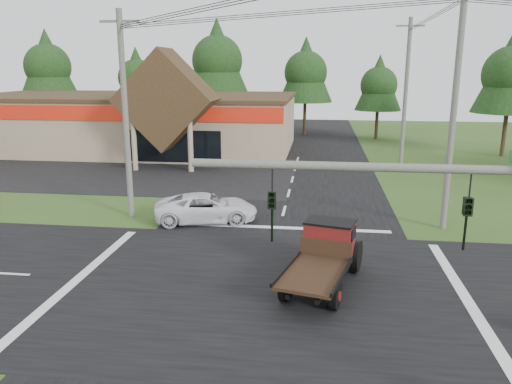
# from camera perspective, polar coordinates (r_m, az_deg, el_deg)

# --- Properties ---
(ground) EXTENTS (120.00, 120.00, 0.00)m
(ground) POSITION_cam_1_polar(r_m,az_deg,el_deg) (18.26, 0.86, -10.97)
(ground) COLOR #2E4518
(ground) RESTS_ON ground
(road_ns) EXTENTS (12.00, 120.00, 0.02)m
(road_ns) POSITION_cam_1_polar(r_m,az_deg,el_deg) (18.26, 0.86, -10.95)
(road_ns) COLOR black
(road_ns) RESTS_ON ground
(road_ew) EXTENTS (120.00, 12.00, 0.02)m
(road_ew) POSITION_cam_1_polar(r_m,az_deg,el_deg) (18.26, 0.86, -10.94)
(road_ew) COLOR black
(road_ew) RESTS_ON ground
(parking_apron) EXTENTS (28.00, 14.00, 0.02)m
(parking_apron) POSITION_cam_1_polar(r_m,az_deg,el_deg) (39.58, -16.42, 2.26)
(parking_apron) COLOR black
(parking_apron) RESTS_ON ground
(cvs_building) EXTENTS (30.40, 18.20, 9.19)m
(cvs_building) POSITION_cam_1_polar(r_m,az_deg,el_deg) (49.49, -13.59, 7.95)
(cvs_building) COLOR tan
(cvs_building) RESTS_ON ground
(utility_pole_nw) EXTENTS (2.00, 0.30, 10.50)m
(utility_pole_nw) POSITION_cam_1_polar(r_m,az_deg,el_deg) (26.46, -14.71, 8.54)
(utility_pole_nw) COLOR #595651
(utility_pole_nw) RESTS_ON ground
(utility_pole_ne) EXTENTS (2.00, 0.30, 11.50)m
(utility_pole_ne) POSITION_cam_1_polar(r_m,az_deg,el_deg) (25.27, 21.69, 8.92)
(utility_pole_ne) COLOR #595651
(utility_pole_ne) RESTS_ON ground
(utility_pole_n) EXTENTS (2.00, 0.30, 11.20)m
(utility_pole_n) POSITION_cam_1_polar(r_m,az_deg,el_deg) (38.98, 16.71, 10.57)
(utility_pole_n) COLOR #595651
(utility_pole_n) RESTS_ON ground
(tree_row_a) EXTENTS (6.72, 6.72, 12.12)m
(tree_row_a) POSITION_cam_1_polar(r_m,az_deg,el_deg) (64.81, -22.73, 13.31)
(tree_row_a) COLOR #332316
(tree_row_a) RESTS_ON ground
(tree_row_b) EXTENTS (5.60, 5.60, 10.10)m
(tree_row_b) POSITION_cam_1_polar(r_m,az_deg,el_deg) (62.40, -13.48, 12.77)
(tree_row_b) COLOR #332316
(tree_row_b) RESTS_ON ground
(tree_row_c) EXTENTS (7.28, 7.28, 13.13)m
(tree_row_c) POSITION_cam_1_polar(r_m,az_deg,el_deg) (58.66, -4.46, 15.01)
(tree_row_c) COLOR #332316
(tree_row_c) RESTS_ON ground
(tree_row_d) EXTENTS (6.16, 6.16, 11.11)m
(tree_row_d) POSITION_cam_1_polar(r_m,az_deg,el_deg) (58.47, 5.70, 13.67)
(tree_row_d) COLOR #332316
(tree_row_d) RESTS_ON ground
(tree_row_e) EXTENTS (5.04, 5.04, 9.09)m
(tree_row_e) POSITION_cam_1_polar(r_m,az_deg,el_deg) (56.80, 13.87, 11.97)
(tree_row_e) COLOR #332316
(tree_row_e) RESTS_ON ground
(tree_side_ne) EXTENTS (6.16, 6.16, 11.11)m
(tree_side_ne) POSITION_cam_1_polar(r_m,az_deg,el_deg) (49.17, 27.19, 12.16)
(tree_side_ne) COLOR #332316
(tree_side_ne) RESTS_ON ground
(antique_flatbed_truck) EXTENTS (3.29, 5.66, 2.22)m
(antique_flatbed_truck) POSITION_cam_1_polar(r_m,az_deg,el_deg) (18.14, 7.57, -7.46)
(antique_flatbed_truck) COLOR #5A180C
(antique_flatbed_truck) RESTS_ON ground
(white_pickup) EXTENTS (5.62, 3.53, 1.45)m
(white_pickup) POSITION_cam_1_polar(r_m,az_deg,el_deg) (25.73, -5.70, -1.80)
(white_pickup) COLOR white
(white_pickup) RESTS_ON ground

